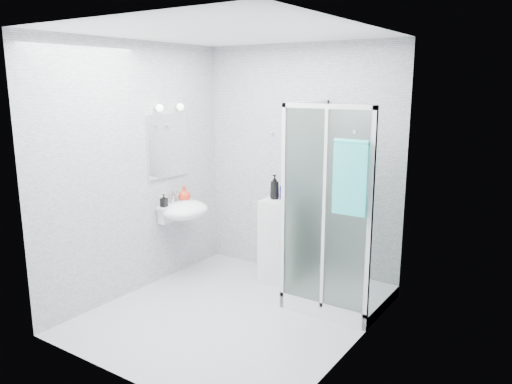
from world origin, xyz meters
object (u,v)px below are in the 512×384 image
Objects in this scene: wall_basin at (183,210)px; storage_cabinet at (281,240)px; shower_enclosure at (331,261)px; soap_dispenser_orange at (184,194)px; shampoo_bottle_b at (286,190)px; soap_dispenser_black at (164,200)px; shampoo_bottle_a at (275,187)px; hand_towel at (350,176)px.

wall_basin is 1.13m from storage_cabinet.
soap_dispenser_orange is at bearing -173.35° from shower_enclosure.
shampoo_bottle_b is 1.56× the size of soap_dispenser_black.
storage_cabinet is (0.93, 0.56, -0.33)m from wall_basin.
wall_basin is 0.26m from soap_dispenser_black.
hand_towel is at bearing -28.91° from shampoo_bottle_a.
shampoo_bottle_a reaches higher than storage_cabinet.
shampoo_bottle_a is (0.85, 0.55, 0.27)m from wall_basin.
shampoo_bottle_a is (-0.08, -0.01, 0.60)m from storage_cabinet.
hand_towel is at bearing -49.96° from shower_enclosure.
shower_enclosure is 2.15× the size of storage_cabinet.
soap_dispenser_orange is (-0.93, -0.43, -0.11)m from shampoo_bottle_a.
shampoo_bottle_a is at bearing 37.69° from soap_dispenser_black.
wall_basin is 2.52× the size of shampoo_bottle_b.
shower_enclosure is 1.72m from wall_basin.
hand_towel is 2.95× the size of shampoo_bottle_b.
wall_basin is at bearing 60.80° from soap_dispenser_black.
wall_basin is at bearing -149.30° from shampoo_bottle_b.
wall_basin is (-1.66, -0.32, 0.35)m from shower_enclosure.
shower_enclosure is 0.77m from storage_cabinet.
hand_towel reaches higher than storage_cabinet.
soap_dispenser_orange is (-1.05, -0.46, -0.09)m from shampoo_bottle_b.
hand_towel is 2.15m from soap_dispenser_black.
soap_dispenser_black is (-1.08, -0.77, -0.11)m from shampoo_bottle_b.
soap_dispenser_orange is 0.31m from soap_dispenser_black.
hand_towel reaches higher than soap_dispenser_orange.
storage_cabinet is at bearing 35.85° from soap_dispenser_black.
shampoo_bottle_a is (-0.81, 0.23, 0.62)m from shower_enclosure.
soap_dispenser_black is (-0.02, -0.30, -0.02)m from soap_dispenser_orange.
shampoo_bottle_a reaches higher than shampoo_bottle_b.
shampoo_bottle_a is at bearing -166.21° from shampoo_bottle_b.
storage_cabinet is (-0.73, 0.24, 0.02)m from shower_enclosure.
shower_enclosure reaches higher than storage_cabinet.
soap_dispenser_orange is at bearing -156.25° from shampoo_bottle_b.
shampoo_bottle_a is at bearing 151.09° from hand_towel.
storage_cabinet is 1.36m from soap_dispenser_black.
shampoo_bottle_b is 1.16m from soap_dispenser_orange.
wall_basin is 1.04m from shampoo_bottle_a.
shower_enclosure is at bearing -23.81° from storage_cabinet.
soap_dispenser_black is at bearing -177.14° from hand_towel.
shower_enclosure reaches higher than shampoo_bottle_b.
wall_basin is at bearing 177.56° from hand_towel.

